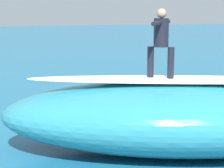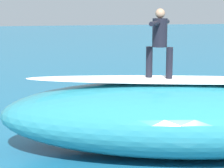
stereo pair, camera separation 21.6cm
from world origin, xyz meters
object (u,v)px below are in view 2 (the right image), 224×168
Objects in this scene: surfer_riding at (160,38)px; surfer_paddling at (79,106)px; surfboard_paddling at (78,113)px; surfboard_riding at (159,80)px.

surfer_paddling is at bearing -39.91° from surfer_riding.
surfboard_paddling is at bearing -38.78° from surfer_riding.
surfer_riding is (-0.00, -0.00, 0.94)m from surfboard_riding.
surfer_riding is at bearing 36.81° from surfboard_paddling.
surfer_riding is at bearing -71.11° from surfboard_riding.
surfboard_riding is 1.36× the size of surfer_riding.
surfer_paddling is (-0.04, -0.13, 0.18)m from surfboard_paddling.
surfer_paddling is at bearing -180.00° from surfboard_paddling.
surfer_riding is 0.86× the size of surfer_paddling.
surfer_paddling is (1.25, -4.05, -1.50)m from surfboard_riding.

